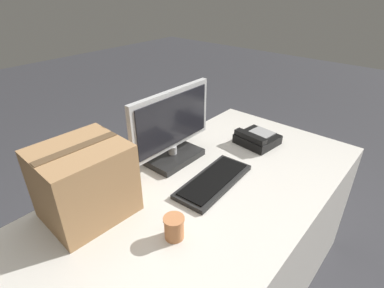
{
  "coord_description": "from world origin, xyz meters",
  "views": [
    {
      "loc": [
        -0.83,
        -0.66,
        1.59
      ],
      "look_at": [
        0.11,
        0.15,
        0.9
      ],
      "focal_mm": 28.0,
      "sensor_mm": 36.0,
      "label": 1
    }
  ],
  "objects_px": {
    "monitor": "(172,131)",
    "paper_cup_right": "(174,227)",
    "keyboard": "(214,181)",
    "desk_phone": "(257,139)",
    "cardboard_box": "(84,182)"
  },
  "relations": [
    {
      "from": "keyboard",
      "to": "desk_phone",
      "type": "distance_m",
      "value": 0.47
    },
    {
      "from": "keyboard",
      "to": "paper_cup_right",
      "type": "relative_size",
      "value": 4.68
    },
    {
      "from": "monitor",
      "to": "paper_cup_right",
      "type": "height_order",
      "value": "monitor"
    },
    {
      "from": "paper_cup_right",
      "to": "monitor",
      "type": "bearing_deg",
      "value": 44.23
    },
    {
      "from": "monitor",
      "to": "keyboard",
      "type": "height_order",
      "value": "monitor"
    },
    {
      "from": "desk_phone",
      "to": "paper_cup_right",
      "type": "distance_m",
      "value": 0.83
    },
    {
      "from": "keyboard",
      "to": "cardboard_box",
      "type": "xyz_separation_m",
      "value": [
        -0.48,
        0.27,
        0.14
      ]
    },
    {
      "from": "monitor",
      "to": "desk_phone",
      "type": "distance_m",
      "value": 0.52
    },
    {
      "from": "keyboard",
      "to": "paper_cup_right",
      "type": "height_order",
      "value": "paper_cup_right"
    },
    {
      "from": "keyboard",
      "to": "paper_cup_right",
      "type": "distance_m",
      "value": 0.37
    },
    {
      "from": "monitor",
      "to": "paper_cup_right",
      "type": "xyz_separation_m",
      "value": [
        -0.39,
        -0.38,
        -0.12
      ]
    },
    {
      "from": "keyboard",
      "to": "cardboard_box",
      "type": "relative_size",
      "value": 1.27
    },
    {
      "from": "monitor",
      "to": "desk_phone",
      "type": "relative_size",
      "value": 2.26
    },
    {
      "from": "monitor",
      "to": "paper_cup_right",
      "type": "distance_m",
      "value": 0.56
    },
    {
      "from": "monitor",
      "to": "cardboard_box",
      "type": "height_order",
      "value": "monitor"
    }
  ]
}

